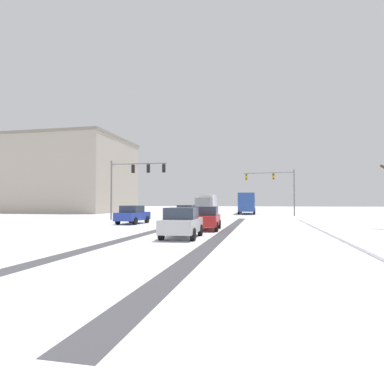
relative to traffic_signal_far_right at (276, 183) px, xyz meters
The scene contains 12 objects.
wheel_track_left_lane 26.92m from the traffic_signal_far_right, 99.17° to the right, with size 0.79×35.18×0.01m, color #4C4C51.
wheel_track_right_lane 28.02m from the traffic_signal_far_right, 108.70° to the right, with size 0.79×35.18×0.01m, color #4C4C51.
sidewalk_kerb_right 28.41m from the traffic_signal_far_right, 82.10° to the right, with size 4.00×35.18×0.12m, color white.
traffic_signal_far_right is the anchor object (origin of this frame).
traffic_signal_near_left 21.04m from the traffic_signal_far_right, 137.96° to the right, with size 6.39×0.50×6.50m.
car_grey_lead 17.59m from the traffic_signal_far_right, 124.24° to the right, with size 1.87×4.12×1.62m.
car_blue_second 24.34m from the traffic_signal_far_right, 123.28° to the right, with size 1.99×4.18×1.62m.
car_red_third 26.02m from the traffic_signal_far_right, 102.83° to the right, with size 2.01×4.19×1.62m.
car_silver_fourth 31.18m from the traffic_signal_far_right, 101.43° to the right, with size 1.98×4.17×1.62m.
bus_oncoming 9.31m from the traffic_signal_far_right, 119.40° to the left, with size 2.81×11.04×3.38m.
box_truck_delivery 10.32m from the traffic_signal_far_right, behind, with size 2.32×7.41×3.02m.
office_building_far_left_block 42.86m from the traffic_signal_far_right, 167.25° to the left, with size 27.81×18.53×14.19m.
Camera 1 is at (5.93, -5.11, 1.90)m, focal length 30.45 mm.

